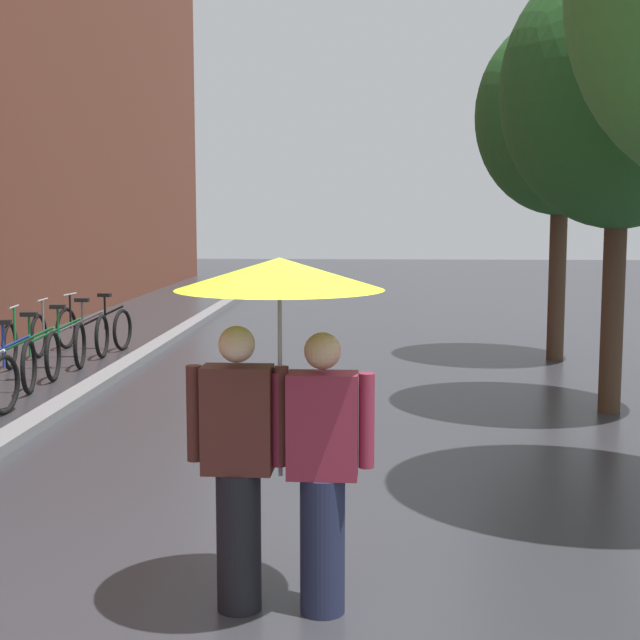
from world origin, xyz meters
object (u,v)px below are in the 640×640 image
street_tree_2 (562,116)px  parked_bicycle_5 (15,354)px  parked_bicycle_6 (45,344)px  parked_bicycle_7 (70,335)px  couple_under_umbrella (280,373)px  street_tree_1 (621,91)px  parked_bicycle_8 (94,327)px

street_tree_2 → parked_bicycle_5: (-7.76, -2.26, -3.39)m
parked_bicycle_6 → parked_bicycle_7: bearing=88.4°
couple_under_umbrella → parked_bicycle_5: bearing=122.1°
street_tree_1 → street_tree_2: 3.74m
parked_bicycle_8 → street_tree_1: bearing=-30.7°
street_tree_1 → parked_bicycle_5: street_tree_1 is taller
street_tree_1 → couple_under_umbrella: 6.76m
parked_bicycle_5 → parked_bicycle_7: bearing=87.8°
street_tree_1 → parked_bicycle_8: street_tree_1 is taller
parked_bicycle_6 → street_tree_1: bearing=-18.0°
street_tree_1 → parked_bicycle_8: 9.27m
street_tree_1 → parked_bicycle_5: (-7.64, 1.47, -3.28)m
street_tree_1 → street_tree_2: bearing=88.1°
parked_bicycle_7 → parked_bicycle_8: size_ratio=0.94×
street_tree_1 → street_tree_2: street_tree_2 is taller
street_tree_1 → parked_bicycle_7: street_tree_1 is taller
parked_bicycle_8 → street_tree_2: bearing=-5.2°
parked_bicycle_6 → parked_bicycle_8: (0.14, 1.95, 0.00)m
parked_bicycle_5 → couple_under_umbrella: couple_under_umbrella is taller
parked_bicycle_5 → parked_bicycle_7: 2.05m
parked_bicycle_5 → parked_bicycle_7: same height
street_tree_1 → parked_bicycle_6: size_ratio=4.53×
couple_under_umbrella → street_tree_2: bearing=69.6°
street_tree_2 → parked_bicycle_6: 8.52m
parked_bicycle_5 → parked_bicycle_6: (0.05, 0.99, 0.00)m
street_tree_2 → parked_bicycle_6: (-7.71, -1.27, -3.39)m
parked_bicycle_5 → parked_bicycle_7: (0.08, 2.04, 0.00)m
parked_bicycle_8 → parked_bicycle_6: bearing=-94.0°
parked_bicycle_6 → parked_bicycle_8: bearing=86.0°
parked_bicycle_7 → parked_bicycle_5: bearing=-92.2°
parked_bicycle_6 → couple_under_umbrella: (4.30, -7.93, 1.03)m
couple_under_umbrella → parked_bicycle_7: bearing=115.4°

